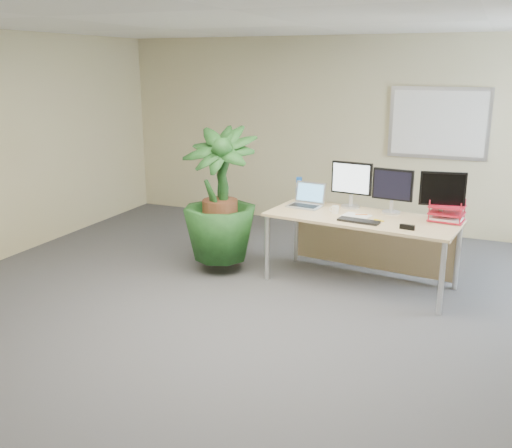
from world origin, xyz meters
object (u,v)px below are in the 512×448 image
at_px(desk, 365,229).
at_px(monitor_right, 393,188).
at_px(laptop, 307,201).
at_px(floor_plant, 220,207).
at_px(monitor_left, 351,182).

bearing_deg(desk, monitor_right, 31.05).
xyz_separation_m(desk, laptop, (-0.69, 0.11, 0.22)).
bearing_deg(monitor_right, desk, -148.95).
bearing_deg(floor_plant, laptop, 24.74).
xyz_separation_m(floor_plant, monitor_left, (1.36, 0.54, 0.30)).
distance_m(floor_plant, laptop, 0.98).
distance_m(desk, monitor_right, 0.52).
height_order(floor_plant, monitor_left, floor_plant).
relative_size(desk, monitor_left, 4.03).
distance_m(desk, floor_plant, 1.62).
bearing_deg(desk, floor_plant, -169.13).
bearing_deg(floor_plant, monitor_left, 21.42).
distance_m(desk, laptop, 0.74).
relative_size(monitor_left, laptop, 1.30).
bearing_deg(monitor_left, floor_plant, -158.58).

